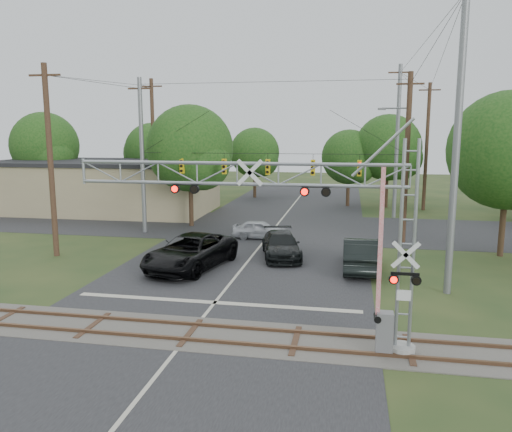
% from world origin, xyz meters
% --- Properties ---
extents(ground, '(160.00, 160.00, 0.00)m').
position_xyz_m(ground, '(0.00, 0.00, 0.00)').
color(ground, '#243B1B').
rests_on(ground, ground).
extents(road_main, '(14.00, 90.00, 0.02)m').
position_xyz_m(road_main, '(0.00, 10.00, 0.01)').
color(road_main, '#252528').
rests_on(road_main, ground).
extents(road_cross, '(90.00, 12.00, 0.02)m').
position_xyz_m(road_cross, '(0.00, 24.00, 0.01)').
color(road_cross, '#252528').
rests_on(road_cross, ground).
extents(railroad_track, '(90.00, 3.20, 0.17)m').
position_xyz_m(railroad_track, '(0.00, 2.00, 0.03)').
color(railroad_track, '#524E47').
rests_on(railroad_track, ground).
extents(crossing_gantry, '(12.10, 0.94, 7.36)m').
position_xyz_m(crossing_gantry, '(4.19, 1.64, 4.61)').
color(crossing_gantry, '#999893').
rests_on(crossing_gantry, ground).
extents(traffic_signal_span, '(19.34, 0.36, 11.50)m').
position_xyz_m(traffic_signal_span, '(0.93, 20.00, 5.65)').
color(traffic_signal_span, slate).
rests_on(traffic_signal_span, ground).
extents(pickup_black, '(4.48, 7.26, 1.88)m').
position_xyz_m(pickup_black, '(-2.87, 10.90, 0.94)').
color(pickup_black, black).
rests_on(pickup_black, ground).
extents(car_dark, '(3.30, 5.63, 1.53)m').
position_xyz_m(car_dark, '(1.77, 14.27, 0.77)').
color(car_dark, black).
rests_on(car_dark, ground).
extents(sedan_silver, '(3.93, 1.65, 1.33)m').
position_xyz_m(sedan_silver, '(-0.46, 19.38, 0.67)').
color(sedan_silver, '#B7BAC0').
rests_on(sedan_silver, ground).
extents(suv_dark, '(1.99, 5.47, 1.79)m').
position_xyz_m(suv_dark, '(6.48, 12.37, 0.90)').
color(suv_dark, black).
rests_on(suv_dark, ground).
extents(commercial_building, '(20.96, 10.95, 4.87)m').
position_xyz_m(commercial_building, '(-17.49, 29.19, 2.44)').
color(commercial_building, '#978964').
rests_on(commercial_building, ground).
extents(streetlight, '(2.57, 0.27, 9.65)m').
position_xyz_m(streetlight, '(10.06, 26.57, 5.40)').
color(streetlight, slate).
rests_on(streetlight, ground).
extents(utility_poles, '(27.06, 26.95, 14.26)m').
position_xyz_m(utility_poles, '(2.34, 22.92, 6.51)').
color(utility_poles, '#3F261D').
rests_on(utility_poles, ground).
extents(treeline, '(53.48, 31.11, 10.03)m').
position_xyz_m(treeline, '(0.32, 31.35, 5.84)').
color(treeline, '#3C2A1B').
rests_on(treeline, ground).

